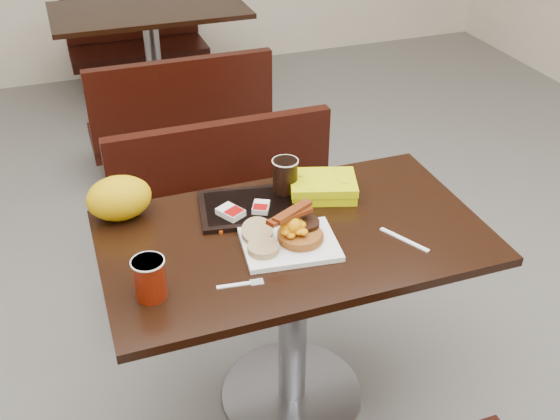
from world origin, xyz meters
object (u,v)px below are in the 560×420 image
object	(u,v)px
coffee_cup_near	(150,279)
tray	(252,207)
table_far	(154,65)
bench_far_n	(137,35)
platter	(290,244)
pancake_stack	(301,235)
table_near	(293,322)
bench_near_n	(236,219)
hashbrown_sleeve_right	(261,207)
fork	(233,285)
bench_far_s	(177,109)
paper_bag	(119,198)
hashbrown_sleeve_left	(231,212)
clamshell	(323,187)
coffee_cup_far	(285,175)
knife	(404,240)

from	to	relation	value
coffee_cup_near	tray	size ratio (longest dim) A/B	0.35
table_far	bench_far_n	distance (m)	0.70
platter	pancake_stack	xyz separation A→B (m)	(0.04, 0.00, 0.02)
table_near	coffee_cup_near	distance (m)	0.66
bench_near_n	hashbrown_sleeve_right	bearing A→B (deg)	-96.37
bench_near_n	fork	size ratio (longest dim) A/B	7.49
bench_far_n	hashbrown_sleeve_right	size ratio (longest dim) A/B	14.51
table_near	fork	size ratio (longest dim) A/B	8.99
bench_far_n	pancake_stack	xyz separation A→B (m)	(-0.00, -3.36, 0.42)
bench_far_s	paper_bag	size ratio (longest dim) A/B	4.80
bench_near_n	bench_far_s	bearing A→B (deg)	90.00
table_near	bench_far_n	size ratio (longest dim) A/B	1.20
coffee_cup_near	fork	world-z (taller)	coffee_cup_near
platter	fork	bearing A→B (deg)	-143.25
bench_far_n	table_near	bearing A→B (deg)	-90.00
pancake_stack	hashbrown_sleeve_left	size ratio (longest dim) A/B	1.74
bench_far_s	bench_near_n	bearing A→B (deg)	-90.00
platter	hashbrown_sleeve_left	size ratio (longest dim) A/B	3.50
platter	hashbrown_sleeve_right	xyz separation A→B (m)	(-0.03, 0.20, 0.02)
tray	hashbrown_sleeve_left	bearing A→B (deg)	-148.47
pancake_stack	bench_near_n	bearing A→B (deg)	89.99
bench_far_s	clamshell	xyz separation A→B (m)	(0.17, -1.71, 0.42)
pancake_stack	coffee_cup_near	bearing A→B (deg)	-168.77
tray	paper_bag	world-z (taller)	paper_bag
table_near	platter	xyz separation A→B (m)	(-0.04, -0.06, 0.38)
tray	coffee_cup_far	world-z (taller)	coffee_cup_far
pancake_stack	coffee_cup_near	xyz separation A→B (m)	(-0.47, -0.09, 0.03)
table_far	hashbrown_sleeve_right	distance (m)	2.49
table_far	paper_bag	distance (m)	2.42
table_near	knife	size ratio (longest dim) A/B	6.80
hashbrown_sleeve_right	clamshell	xyz separation A→B (m)	(0.24, 0.04, 0.00)
fork	coffee_cup_far	world-z (taller)	coffee_cup_far
table_near	knife	xyz separation A→B (m)	(0.31, -0.15, 0.38)
coffee_cup_near	knife	world-z (taller)	coffee_cup_near
coffee_cup_far	bench_far_s	bearing A→B (deg)	91.82
knife	coffee_cup_far	xyz separation A→B (m)	(-0.26, 0.38, 0.07)
table_far	fork	size ratio (longest dim) A/B	8.99
paper_bag	bench_near_n	bearing A→B (deg)	40.71
bench_near_n	platter	world-z (taller)	platter
paper_bag	table_near	bearing A→B (deg)	-28.88
bench_far_s	paper_bag	bearing A→B (deg)	-106.95
coffee_cup_near	hashbrown_sleeve_left	distance (m)	0.43
pancake_stack	fork	size ratio (longest dim) A/B	1.06
hashbrown_sleeve_left	coffee_cup_far	size ratio (longest dim) A/B	0.71
bench_near_n	table_far	xyz separation A→B (m)	(0.00, 1.90, 0.02)
table_near	bench_near_n	bearing A→B (deg)	90.00
platter	clamshell	xyz separation A→B (m)	(0.21, 0.25, 0.02)
table_far	clamshell	size ratio (longest dim) A/B	5.39
hashbrown_sleeve_left	fork	bearing A→B (deg)	-134.09
table_far	hashbrown_sleeve_right	world-z (taller)	hashbrown_sleeve_right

